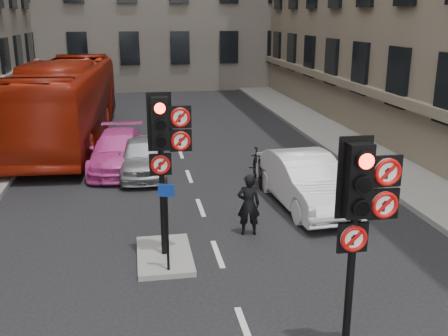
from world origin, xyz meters
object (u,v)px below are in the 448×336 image
object	(u,v)px
bus_red	(66,102)
car_silver	(142,156)
car_pink	(118,151)
signal_near	(361,204)
car_white	(306,181)
signal_far	(165,140)
info_sign	(167,215)
motorcycle	(258,167)
motorcyclist	(249,205)

from	to	relation	value
bus_red	car_silver	bearing A→B (deg)	-56.96
car_pink	bus_red	xyz separation A→B (m)	(-2.17, 4.47, 1.06)
signal_near	car_white	world-z (taller)	signal_near
signal_far	info_sign	distance (m)	1.58
bus_red	info_sign	size ratio (longest dim) A/B	6.46
car_pink	info_sign	world-z (taller)	info_sign
bus_red	motorcycle	size ratio (longest dim) A/B	6.57
signal_far	bus_red	distance (m)	12.33
car_silver	info_sign	xyz separation A→B (m)	(0.35, -7.31, 0.70)
car_pink	bus_red	world-z (taller)	bus_red
motorcyclist	car_white	bearing A→B (deg)	-132.68
info_sign	car_white	bearing A→B (deg)	57.71
signal_far	car_white	size ratio (longest dim) A/B	0.80
car_silver	bus_red	size ratio (longest dim) A/B	0.31
signal_far	car_pink	xyz separation A→B (m)	(-1.22, 7.35, -2.06)
signal_near	bus_red	distance (m)	16.93
car_silver	motorcyclist	bearing A→B (deg)	-65.13
car_white	motorcyclist	xyz separation A→B (m)	(-2.01, -1.69, 0.03)
motorcyclist	info_sign	distance (m)	2.83
car_white	motorcyclist	distance (m)	2.63
info_sign	bus_red	bearing A→B (deg)	122.07
car_white	car_pink	bearing A→B (deg)	134.66
car_silver	car_white	xyz separation A→B (m)	(4.45, -3.81, 0.09)
signal_far	car_white	xyz separation A→B (m)	(4.06, 2.69, -1.96)
car_silver	bus_red	world-z (taller)	bus_red
signal_near	info_sign	bearing A→B (deg)	129.71
motorcycle	motorcyclist	bearing A→B (deg)	-101.60
car_pink	motorcyclist	world-z (taller)	motorcyclist
car_silver	car_white	size ratio (longest dim) A/B	0.85
signal_near	signal_far	world-z (taller)	signal_far
signal_near	car_silver	distance (m)	11.09
car_silver	motorcycle	xyz separation A→B (m)	(3.60, -1.61, -0.09)
car_pink	motorcycle	distance (m)	5.06
signal_near	motorcyclist	bearing A→B (deg)	96.31
motorcycle	motorcyclist	distance (m)	4.06
signal_near	info_sign	size ratio (longest dim) A/B	1.89
signal_far	car_silver	xyz separation A→B (m)	(-0.40, 6.50, -2.06)
car_white	car_pink	world-z (taller)	car_white
car_white	motorcycle	distance (m)	2.37
car_pink	info_sign	distance (m)	8.27
car_pink	motorcyclist	distance (m)	7.13
car_white	car_silver	bearing A→B (deg)	135.56
signal_near	bus_red	world-z (taller)	signal_near
bus_red	motorcycle	world-z (taller)	bus_red
car_white	car_pink	size ratio (longest dim) A/B	1.01
bus_red	motorcyclist	distance (m)	12.13
car_silver	motorcycle	distance (m)	3.94
motorcyclist	info_sign	xyz separation A→B (m)	(-2.10, -1.82, 0.57)
motorcyclist	car_pink	bearing A→B (deg)	-55.38
signal_near	car_silver	xyz separation A→B (m)	(-3.00, 10.50, -1.94)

